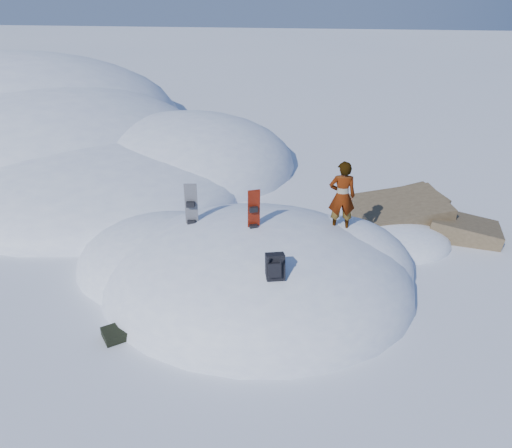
# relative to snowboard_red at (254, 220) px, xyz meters

# --- Properties ---
(ground) EXTENTS (120.00, 120.00, 0.00)m
(ground) POSITION_rel_snowboard_red_xyz_m (0.06, 0.07, -1.66)
(ground) COLOR white
(ground) RESTS_ON ground
(snow_mound) EXTENTS (8.00, 6.00, 3.00)m
(snow_mound) POSITION_rel_snowboard_red_xyz_m (-0.11, 0.31, -1.66)
(snow_mound) COLOR white
(snow_mound) RESTS_ON ground
(snow_ridge) EXTENTS (21.50, 18.50, 6.40)m
(snow_ridge) POSITION_rel_snowboard_red_xyz_m (-10.37, 9.92, -1.66)
(snow_ridge) COLOR white
(snow_ridge) RESTS_ON ground
(rock_outcrop) EXTENTS (4.68, 4.41, 1.68)m
(rock_outcrop) POSITION_rel_snowboard_red_xyz_m (3.78, 3.08, -1.64)
(rock_outcrop) COLOR brown
(rock_outcrop) RESTS_ON ground
(snowboard_red) EXTENTS (0.27, 0.22, 1.39)m
(snowboard_red) POSITION_rel_snowboard_red_xyz_m (0.00, 0.00, 0.00)
(snowboard_red) COLOR red
(snowboard_red) RESTS_ON snow_mound
(snowboard_dark) EXTENTS (0.29, 0.18, 1.49)m
(snowboard_dark) POSITION_rel_snowboard_red_xyz_m (-1.42, 0.35, -0.14)
(snowboard_dark) COLOR black
(snowboard_dark) RESTS_ON snow_mound
(backpack) EXTENTS (0.41, 0.45, 0.57)m
(backpack) POSITION_rel_snowboard_red_xyz_m (0.58, -1.52, -0.20)
(backpack) COLOR black
(backpack) RESTS_ON snow_mound
(gear_pile) EXTENTS (0.88, 0.75, 0.23)m
(gear_pile) POSITION_rel_snowboard_red_xyz_m (-2.30, -2.01, -1.54)
(gear_pile) COLOR black
(gear_pile) RESTS_ON ground
(person) EXTENTS (0.61, 0.42, 1.60)m
(person) POSITION_rel_snowboard_red_xyz_m (1.85, 0.74, 0.31)
(person) COLOR slate
(person) RESTS_ON snow_mound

